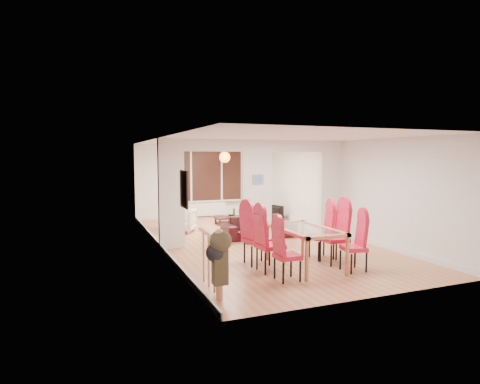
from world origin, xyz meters
TOP-DOWN VIEW (x-y plane):
  - floor at (0.00, 0.00)m, footprint 5.00×9.00m
  - room_walls at (0.00, 0.00)m, footprint 5.00×9.00m
  - divider_wall at (0.00, 0.00)m, footprint 5.00×0.18m
  - bay_window_blinds at (0.00, 4.44)m, footprint 3.00×0.08m
  - radiator at (0.00, 4.40)m, footprint 1.40×0.08m
  - pendant_light at (0.30, 3.30)m, footprint 0.36×0.36m
  - stair_newel at (-2.25, -3.20)m, footprint 0.40×1.20m
  - wall_poster at (-2.47, -2.40)m, footprint 0.04×0.52m
  - pillar_photo at (0.00, -0.10)m, footprint 0.30×0.03m
  - dining_table at (-0.13, -2.63)m, footprint 0.95×1.68m
  - dining_chair_la at (-0.83, -3.24)m, footprint 0.42×0.42m
  - dining_chair_lb at (-0.87, -2.62)m, footprint 0.48×0.48m
  - dining_chair_lc at (-0.90, -2.07)m, footprint 0.56×0.56m
  - dining_chair_ra at (0.61, -3.19)m, footprint 0.52×0.52m
  - dining_chair_rb at (0.59, -2.58)m, footprint 0.49×0.49m
  - dining_chair_rc at (0.57, -2.16)m, footprint 0.53×0.53m
  - sofa at (0.25, 0.39)m, footprint 1.97×0.80m
  - armchair at (-1.50, 1.93)m, footprint 0.98×0.99m
  - person at (-1.86, 2.49)m, footprint 0.71×0.59m
  - television at (2.00, 3.09)m, footprint 0.85×0.35m
  - coffee_table at (0.31, 2.69)m, footprint 1.06×0.58m
  - bottle at (0.39, 2.67)m, footprint 0.07×0.07m
  - bowl at (0.34, 2.81)m, footprint 0.23×0.23m
  - shoes at (-0.28, -0.22)m, footprint 0.22×0.24m

SIDE VIEW (x-z plane):
  - floor at x=0.00m, z-range -0.01..0.01m
  - shoes at x=-0.28m, z-range 0.00..0.09m
  - coffee_table at x=0.31m, z-range 0.00..0.24m
  - television at x=2.00m, z-range 0.00..0.49m
  - bowl at x=0.34m, z-range 0.24..0.29m
  - sofa at x=0.25m, z-range 0.00..0.57m
  - radiator at x=0.00m, z-range 0.05..0.55m
  - armchair at x=-1.50m, z-range 0.00..0.66m
  - bottle at x=0.39m, z-range 0.24..0.52m
  - dining_table at x=-0.13m, z-range 0.00..0.79m
  - dining_chair_la at x=-0.83m, z-range 0.00..1.03m
  - dining_chair_ra at x=0.61m, z-range 0.00..1.05m
  - stair_newel at x=-2.25m, z-range 0.00..1.10m
  - dining_chair_rc at x=0.57m, z-range 0.00..1.12m
  - dining_chair_lb at x=-0.87m, z-range 0.00..1.15m
  - dining_chair_lc at x=-0.90m, z-range 0.00..1.16m
  - dining_chair_rb at x=0.59m, z-range 0.00..1.18m
  - person at x=-1.86m, z-range 0.00..1.66m
  - room_walls at x=0.00m, z-range 0.00..2.60m
  - divider_wall at x=0.00m, z-range 0.00..2.60m
  - bay_window_blinds at x=0.00m, z-range 0.60..2.40m
  - wall_poster at x=-2.47m, z-range 1.27..1.94m
  - pillar_photo at x=0.00m, z-range 1.48..1.73m
  - pendant_light at x=0.30m, z-range 1.97..2.33m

